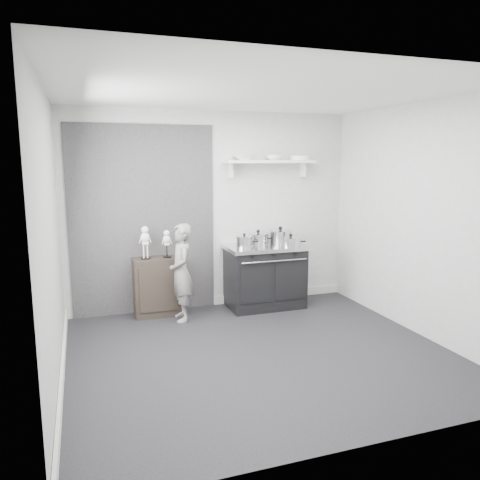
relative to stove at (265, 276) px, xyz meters
name	(u,v)px	position (x,y,z in m)	size (l,w,h in m)	color
ground	(259,353)	(-0.66, -1.48, -0.44)	(4.00, 4.00, 0.00)	black
room_shell	(247,200)	(-0.75, -1.33, 1.20)	(4.02, 3.62, 2.71)	#ACACAA
wall_shelf	(270,162)	(0.14, 0.20, 1.57)	(1.30, 0.26, 0.24)	white
stove	(265,276)	(0.00, 0.00, 0.00)	(1.09, 0.68, 0.88)	black
side_cabinet	(157,287)	(-1.49, 0.13, -0.06)	(0.59, 0.35, 0.77)	black
child	(181,273)	(-1.22, -0.18, 0.19)	(0.46, 0.30, 1.25)	gray
pot_front_left	(244,242)	(-0.33, -0.07, 0.52)	(0.31, 0.22, 0.20)	silver
pot_back_left	(258,239)	(-0.06, 0.11, 0.51)	(0.37, 0.29, 0.21)	silver
pot_back_right	(280,236)	(0.27, 0.10, 0.53)	(0.41, 0.32, 0.24)	silver
pot_front_right	(291,242)	(0.29, -0.19, 0.50)	(0.37, 0.28, 0.18)	silver
skeleton_full	(145,240)	(-1.62, 0.13, 0.58)	(0.14, 0.09, 0.50)	white
skeleton_torso	(167,242)	(-1.34, 0.13, 0.54)	(0.12, 0.08, 0.42)	white
bowl_large	(244,157)	(-0.24, 0.19, 1.63)	(0.28, 0.28, 0.07)	white
bowl_small	(274,157)	(0.20, 0.19, 1.63)	(0.23, 0.23, 0.07)	white
plate_stack	(300,158)	(0.59, 0.19, 1.63)	(0.28, 0.28, 0.06)	white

